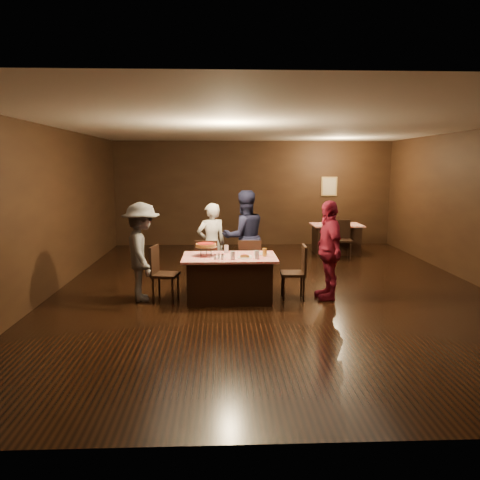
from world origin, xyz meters
The scene contains 23 objects.
room centered at (0.00, 0.01, 2.14)m, with size 10.00×10.04×3.02m.
main_table centered at (-0.81, -0.72, 0.39)m, with size 1.60×1.00×0.77m, color #B70C12.
back_table centered at (2.10, 3.55, 0.39)m, with size 1.30×0.90×0.77m, color red.
chair_far_left centered at (-1.21, 0.03, 0.47)m, with size 0.42×0.42×0.95m, color black.
chair_far_right centered at (-0.41, 0.03, 0.47)m, with size 0.42×0.42×0.95m, color black.
chair_end_left centered at (-1.91, -0.72, 0.47)m, with size 0.42×0.42×0.95m, color black.
chair_end_right centered at (0.29, -0.72, 0.47)m, with size 0.42×0.42×0.95m, color black.
chair_back_near centered at (2.10, 2.85, 0.47)m, with size 0.42×0.42×0.95m, color black.
chair_back_far centered at (2.10, 4.15, 0.47)m, with size 0.42×0.42×0.95m, color black.
diner_white_jacket centered at (-1.14, 0.41, 0.80)m, with size 0.58×0.38×1.59m, color silver.
diner_navy_hoodie centered at (-0.50, 0.51, 0.91)m, with size 0.89×0.69×1.83m, color #161833.
diner_grey_knit centered at (-2.31, -0.66, 0.85)m, with size 1.09×0.63×1.69m, color #535358.
diner_red_shirt centered at (0.91, -0.68, 0.86)m, with size 1.01×0.42×1.72m, color maroon.
pizza_stand centered at (-1.21, -0.67, 0.95)m, with size 0.38×0.38×0.22m.
plate_with_slice centered at (-0.56, -0.90, 0.80)m, with size 0.25×0.25×0.06m.
plate_empty centered at (-0.26, -0.57, 0.78)m, with size 0.25×0.25×0.01m, color white.
glass_front_left centered at (-0.76, -1.02, 0.84)m, with size 0.08×0.08×0.14m, color silver.
glass_front_right centered at (-0.36, -0.97, 0.84)m, with size 0.08×0.08×0.14m, color silver.
glass_amber centered at (-0.21, -0.77, 0.84)m, with size 0.08×0.08×0.14m, color #BF7F26.
glass_back centered at (-0.86, -0.42, 0.84)m, with size 0.08×0.08×0.14m, color silver.
condiments centered at (-0.99, -1.00, 0.82)m, with size 0.17×0.10×0.09m.
napkin_center centered at (-0.51, -0.72, 0.77)m, with size 0.16×0.16×0.01m, color white.
napkin_left centered at (-0.96, -0.77, 0.77)m, with size 0.16×0.16×0.01m, color white.
Camera 1 is at (-0.95, -8.58, 2.31)m, focal length 35.00 mm.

